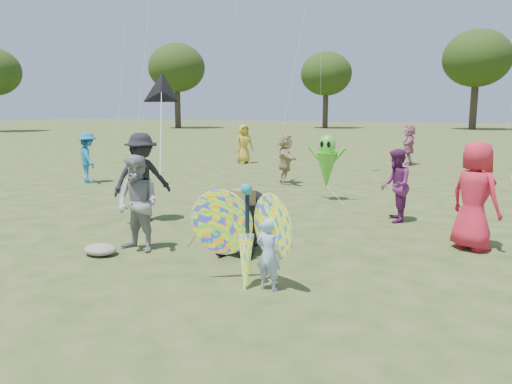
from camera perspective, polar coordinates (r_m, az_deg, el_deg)
ground at (r=6.87m, az=-3.70°, el=-11.14°), size 160.00×160.00×0.00m
child_girl at (r=6.73m, az=1.44°, el=-7.13°), size 0.38×0.26×0.99m
adult_man at (r=8.68m, az=-13.36°, el=-1.31°), size 0.86×0.71×1.65m
grey_bag at (r=8.78m, az=-17.35°, el=-6.30°), size 0.57×0.47×0.18m
crowd_a at (r=9.32m, az=23.73°, el=-0.43°), size 1.09×1.02×1.87m
crowd_b at (r=10.91m, az=-12.91°, el=1.60°), size 1.27×1.42×1.91m
crowd_d at (r=16.03m, az=3.37°, el=3.81°), size 1.15×1.55×1.62m
crowd_e at (r=11.07m, az=15.66°, el=0.72°), size 0.74×0.87×1.57m
crowd_g at (r=22.00m, az=-1.40°, el=5.52°), size 0.95×0.98×1.70m
crowd_i at (r=17.15m, az=-18.68°, el=3.75°), size 1.22×1.12×1.65m
crowd_j at (r=22.43m, az=17.06°, el=5.22°), size 0.72×1.66×1.73m
jogging_stroller at (r=8.41m, az=-1.26°, el=-2.87°), size 0.62×1.10×1.09m
butterfly_kite at (r=6.84m, az=-1.11°, el=-5.12°), size 1.74×0.75×1.63m
delta_kite_rig at (r=10.33m, az=-10.75°, el=11.14°), size 1.53×1.98×1.83m
alien_kite at (r=13.21m, az=8.09°, el=3.18°), size 1.12×0.69×1.74m
tree_line at (r=50.85m, az=25.68°, el=13.72°), size 91.78×33.60×10.79m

